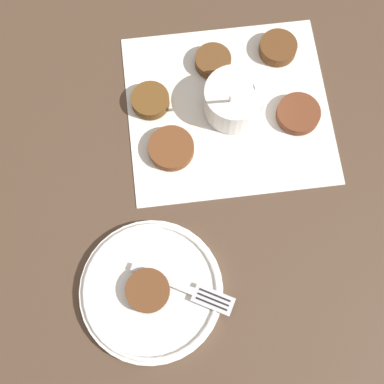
{
  "coord_description": "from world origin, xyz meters",
  "views": [
    {
      "loc": [
        -0.16,
        -0.4,
        0.85
      ],
      "look_at": [
        -0.11,
        -0.15,
        0.02
      ],
      "focal_mm": 50.0,
      "sensor_mm": 36.0,
      "label": 1
    }
  ],
  "objects_px": {
    "serving_plate": "(151,291)",
    "fork": "(193,291)",
    "sauce_bowl": "(232,101)",
    "fritter_on_plate": "(148,290)"
  },
  "relations": [
    {
      "from": "sauce_bowl",
      "to": "serving_plate",
      "type": "distance_m",
      "value": 0.34
    },
    {
      "from": "sauce_bowl",
      "to": "fork",
      "type": "distance_m",
      "value": 0.33
    },
    {
      "from": "serving_plate",
      "to": "fritter_on_plate",
      "type": "height_order",
      "value": "fritter_on_plate"
    },
    {
      "from": "sauce_bowl",
      "to": "fritter_on_plate",
      "type": "relative_size",
      "value": 1.8
    },
    {
      "from": "fritter_on_plate",
      "to": "fork",
      "type": "relative_size",
      "value": 0.46
    },
    {
      "from": "serving_plate",
      "to": "fork",
      "type": "bearing_deg",
      "value": -15.75
    },
    {
      "from": "fork",
      "to": "sauce_bowl",
      "type": "bearing_deg",
      "value": 65.03
    },
    {
      "from": "sauce_bowl",
      "to": "serving_plate",
      "type": "bearing_deg",
      "value": -125.77
    },
    {
      "from": "serving_plate",
      "to": "fritter_on_plate",
      "type": "bearing_deg",
      "value": -170.72
    },
    {
      "from": "serving_plate",
      "to": "fritter_on_plate",
      "type": "relative_size",
      "value": 3.3
    }
  ]
}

